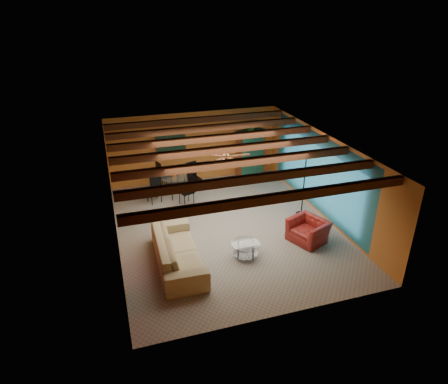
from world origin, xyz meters
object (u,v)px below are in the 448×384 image
object	(u,v)px
dining_table	(175,182)
floor_lamp	(304,185)
vase	(174,165)
coffee_table	(246,250)
potted_plant	(251,125)
armchair	(308,230)
armoire	(250,154)
sofa	(178,251)

from	to	relation	value
dining_table	floor_lamp	distance (m)	4.57
dining_table	vase	world-z (taller)	vase
coffee_table	potted_plant	distance (m)	6.03
coffee_table	floor_lamp	distance (m)	3.24
armchair	potted_plant	distance (m)	5.39
armchair	vase	bearing A→B (deg)	-165.69
coffee_table	armoire	world-z (taller)	armoire
coffee_table	dining_table	xyz separation A→B (m)	(-1.10, 4.34, 0.34)
coffee_table	armoire	bearing A→B (deg)	67.95
sofa	floor_lamp	distance (m)	4.72
armchair	vase	xyz separation A→B (m)	(-3.12, 4.13, 0.85)
coffee_table	floor_lamp	world-z (taller)	floor_lamp
coffee_table	potted_plant	size ratio (longest dim) A/B	1.56
vase	coffee_table	bearing A→B (deg)	-75.79
vase	floor_lamp	bearing A→B (deg)	-35.33
armoire	floor_lamp	bearing A→B (deg)	-101.05
armchair	sofa	bearing A→B (deg)	-112.79
floor_lamp	vase	distance (m)	4.54
dining_table	vase	distance (m)	0.64
sofa	dining_table	distance (m)	4.19
floor_lamp	vase	size ratio (longest dim) A/B	11.14
armchair	potted_plant	world-z (taller)	potted_plant
floor_lamp	potted_plant	size ratio (longest dim) A/B	4.19
floor_lamp	vase	world-z (taller)	floor_lamp
dining_table	coffee_table	bearing A→B (deg)	-75.79
floor_lamp	armchair	bearing A→B (deg)	-111.25
dining_table	floor_lamp	bearing A→B (deg)	-35.33
coffee_table	floor_lamp	xyz separation A→B (m)	(2.60, 1.72, 0.87)
sofa	armoire	world-z (taller)	armoire
coffee_table	potted_plant	world-z (taller)	potted_plant
coffee_table	vase	xyz separation A→B (m)	(-1.10, 4.34, 0.98)
sofa	vase	size ratio (longest dim) A/B	14.43
sofa	dining_table	bearing A→B (deg)	-8.42
armchair	floor_lamp	bearing A→B (deg)	136.02
potted_plant	vase	xyz separation A→B (m)	(-3.25, -0.97, -0.90)
coffee_table	armoire	distance (m)	5.77
sofa	armoire	distance (m)	6.48
coffee_table	floor_lamp	bearing A→B (deg)	33.48
armoire	floor_lamp	xyz separation A→B (m)	(0.45, -3.59, 0.16)
sofa	armchair	size ratio (longest dim) A/B	2.69
potted_plant	dining_table	bearing A→B (deg)	-163.45
floor_lamp	coffee_table	bearing A→B (deg)	-146.52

